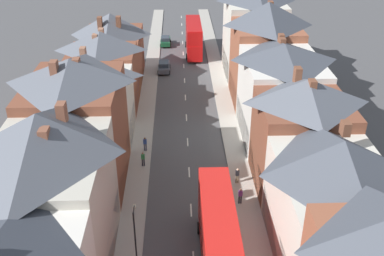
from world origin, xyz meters
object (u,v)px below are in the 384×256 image
double_decker_bus_lead (218,234)px  pedestrian_far_left (143,158)px  car_near_silver (165,41)px  pedestrian_mid_left (240,195)px  double_decker_bus_mid_street (194,37)px  pedestrian_far_right (145,143)px  car_parked_right_a (164,66)px  street_lamp (135,236)px  pedestrian_mid_right (237,175)px

double_decker_bus_lead → pedestrian_far_left: 14.99m
car_near_silver → pedestrian_mid_left: bearing=-80.7°
double_decker_bus_mid_street → car_near_silver: size_ratio=2.59×
pedestrian_mid_left → pedestrian_far_left: same height
double_decker_bus_lead → car_near_silver: double_decker_bus_lead is taller
double_decker_bus_mid_street → pedestrian_far_right: double_decker_bus_mid_street is taller
car_parked_right_a → street_lamp: bearing=-91.6°
car_near_silver → pedestrian_mid_left: size_ratio=2.59×
double_decker_bus_lead → double_decker_bus_mid_street: 48.35m
street_lamp → car_parked_right_a: bearing=88.4°
pedestrian_mid_right → pedestrian_far_left: (-9.23, 3.25, 0.00)m
car_near_silver → pedestrian_far_right: bearing=-92.4°
pedestrian_mid_left → street_lamp: (-8.69, -7.46, 2.21)m
double_decker_bus_lead → double_decker_bus_mid_street: size_ratio=1.00×
double_decker_bus_mid_street → double_decker_bus_lead: bearing=-90.0°
double_decker_bus_mid_street → pedestrian_far_right: bearing=-101.4°
pedestrian_mid_left → pedestrian_far_right: (-9.07, 9.48, 0.00)m
pedestrian_mid_left → pedestrian_mid_right: (0.12, 3.20, 0.00)m
car_parked_right_a → pedestrian_far_left: bearing=-93.3°
pedestrian_far_right → car_near_silver: bearing=87.6°
double_decker_bus_lead → pedestrian_far_right: double_decker_bus_lead is taller
double_decker_bus_lead → car_parked_right_a: (-4.89, 40.11, -2.01)m
double_decker_bus_mid_street → pedestrian_far_left: size_ratio=6.71×
car_near_silver → pedestrian_far_left: bearing=-92.3°
street_lamp → pedestrian_mid_left: bearing=40.6°
pedestrian_far_right → street_lamp: street_lamp is taller
double_decker_bus_mid_street → pedestrian_mid_right: double_decker_bus_mid_street is taller
car_near_silver → street_lamp: bearing=-91.2°
pedestrian_far_left → double_decker_bus_lead: bearing=-64.3°
double_decker_bus_lead → double_decker_bus_mid_street: same height
double_decker_bus_mid_street → pedestrian_mid_left: 41.52m
pedestrian_far_left → pedestrian_far_right: (0.03, 3.03, 0.00)m
double_decker_bus_lead → car_parked_right_a: size_ratio=2.51×
pedestrian_far_right → street_lamp: bearing=-88.7°
pedestrian_mid_right → street_lamp: 14.00m
pedestrian_far_right → car_parked_right_a: bearing=86.3°
double_decker_bus_lead → car_near_silver: 53.19m
pedestrian_mid_right → pedestrian_mid_left: bearing=-92.2°
pedestrian_far_right → double_decker_bus_lead: bearing=-68.7°
double_decker_bus_lead → pedestrian_far_left: bearing=115.7°
double_decker_bus_mid_street → car_parked_right_a: 9.80m
pedestrian_far_left → street_lamp: 14.08m
pedestrian_mid_left → car_parked_right_a: bearing=102.8°
pedestrian_mid_left → car_near_silver: bearing=99.3°
double_decker_bus_mid_street → pedestrian_far_right: (-6.42, -31.92, -1.78)m
pedestrian_mid_right → car_parked_right_a: bearing=104.4°
pedestrian_mid_left → pedestrian_far_right: bearing=133.8°
car_near_silver → car_parked_right_a: bearing=-90.0°
double_decker_bus_lead → street_lamp: bearing=-175.3°
car_near_silver → car_parked_right_a: 12.82m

